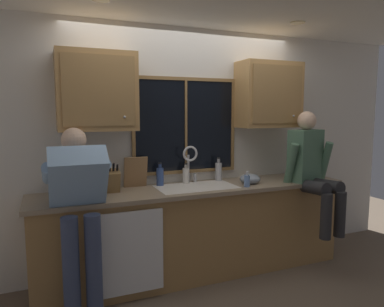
# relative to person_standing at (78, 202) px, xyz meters

# --- Properties ---
(back_wall) EXTENTS (5.56, 0.12, 2.55)m
(back_wall) POSITION_rel_person_standing_xyz_m (1.17, 0.66, 0.32)
(back_wall) COLOR silver
(back_wall) RESTS_ON floor
(ceiling_downlight_left) EXTENTS (0.14, 0.14, 0.01)m
(ceiling_downlight_left) POSITION_rel_person_standing_xyz_m (0.23, 0.00, 1.59)
(ceiling_downlight_left) COLOR #FFEAB2
(ceiling_downlight_right) EXTENTS (0.14, 0.14, 0.01)m
(ceiling_downlight_right) POSITION_rel_person_standing_xyz_m (2.12, 0.00, 1.59)
(ceiling_downlight_right) COLOR #FFEAB2
(window_glass) EXTENTS (1.10, 0.02, 0.95)m
(window_glass) POSITION_rel_person_standing_xyz_m (1.17, 0.60, 0.57)
(window_glass) COLOR black
(window_frame_top) EXTENTS (1.17, 0.02, 0.04)m
(window_frame_top) POSITION_rel_person_standing_xyz_m (1.17, 0.59, 1.06)
(window_frame_top) COLOR olive
(window_frame_bottom) EXTENTS (1.17, 0.02, 0.04)m
(window_frame_bottom) POSITION_rel_person_standing_xyz_m (1.17, 0.59, 0.08)
(window_frame_bottom) COLOR olive
(window_frame_left) EXTENTS (0.03, 0.02, 0.95)m
(window_frame_left) POSITION_rel_person_standing_xyz_m (0.60, 0.59, 0.57)
(window_frame_left) COLOR olive
(window_frame_right) EXTENTS (0.03, 0.02, 0.95)m
(window_frame_right) POSITION_rel_person_standing_xyz_m (1.73, 0.59, 0.57)
(window_frame_right) COLOR olive
(window_mullion_center) EXTENTS (0.02, 0.02, 0.95)m
(window_mullion_center) POSITION_rel_person_standing_xyz_m (1.17, 0.58, 0.57)
(window_mullion_center) COLOR olive
(lower_cabinet_run) EXTENTS (3.16, 0.58, 0.88)m
(lower_cabinet_run) POSITION_rel_person_standing_xyz_m (1.17, 0.31, -0.51)
(lower_cabinet_run) COLOR #A07744
(lower_cabinet_run) RESTS_ON floor
(countertop) EXTENTS (3.22, 0.62, 0.04)m
(countertop) POSITION_rel_person_standing_xyz_m (1.17, 0.29, -0.05)
(countertop) COLOR gray
(countertop) RESTS_ON lower_cabinet_run
(dishwasher_front) EXTENTS (0.60, 0.02, 0.74)m
(dishwasher_front) POSITION_rel_person_standing_xyz_m (0.41, -0.00, -0.50)
(dishwasher_front) COLOR white
(upper_cabinet_left) EXTENTS (0.71, 0.36, 0.72)m
(upper_cabinet_left) POSITION_rel_person_standing_xyz_m (0.23, 0.44, 0.91)
(upper_cabinet_left) COLOR #B2844C
(upper_cabinet_right) EXTENTS (0.71, 0.36, 0.72)m
(upper_cabinet_right) POSITION_rel_person_standing_xyz_m (2.10, 0.44, 0.91)
(upper_cabinet_right) COLOR #B2844C
(sink) EXTENTS (0.80, 0.46, 0.21)m
(sink) POSITION_rel_person_standing_xyz_m (1.17, 0.30, -0.13)
(sink) COLOR white
(sink) RESTS_ON lower_cabinet_run
(faucet) EXTENTS (0.18, 0.09, 0.40)m
(faucet) POSITION_rel_person_standing_xyz_m (1.17, 0.49, 0.22)
(faucet) COLOR silver
(faucet) RESTS_ON countertop
(person_standing) EXTENTS (0.53, 0.70, 1.54)m
(person_standing) POSITION_rel_person_standing_xyz_m (0.00, 0.00, 0.00)
(person_standing) COLOR #384260
(person_standing) RESTS_ON floor
(person_sitting_on_counter) EXTENTS (0.54, 0.65, 1.26)m
(person_sitting_on_counter) POSITION_rel_person_standing_xyz_m (2.39, 0.03, 0.15)
(person_sitting_on_counter) COLOR #262628
(person_sitting_on_counter) RESTS_ON countertop
(knife_block) EXTENTS (0.12, 0.18, 0.32)m
(knife_block) POSITION_rel_person_standing_xyz_m (0.34, 0.37, 0.07)
(knife_block) COLOR olive
(knife_block) RESTS_ON countertop
(cutting_board) EXTENTS (0.23, 0.08, 0.31)m
(cutting_board) POSITION_rel_person_standing_xyz_m (0.60, 0.52, 0.12)
(cutting_board) COLOR #997047
(cutting_board) RESTS_ON countertop
(mixing_bowl) EXTENTS (0.22, 0.22, 0.11)m
(mixing_bowl) POSITION_rel_person_standing_xyz_m (1.76, 0.24, 0.01)
(mixing_bowl) COLOR #8C99A8
(mixing_bowl) RESTS_ON countertop
(soap_dispenser) EXTENTS (0.06, 0.07, 0.17)m
(soap_dispenser) POSITION_rel_person_standing_xyz_m (1.64, 0.11, 0.03)
(soap_dispenser) COLOR #668CCC
(soap_dispenser) RESTS_ON countertop
(bottle_green_glass) EXTENTS (0.08, 0.08, 0.24)m
(bottle_green_glass) POSITION_rel_person_standing_xyz_m (0.85, 0.50, 0.06)
(bottle_green_glass) COLOR #334C8C
(bottle_green_glass) RESTS_ON countertop
(bottle_tall_clear) EXTENTS (0.07, 0.07, 0.25)m
(bottle_tall_clear) POSITION_rel_person_standing_xyz_m (1.52, 0.51, 0.07)
(bottle_tall_clear) COLOR #B7B7BC
(bottle_tall_clear) RESTS_ON countertop
(bottle_amber_small) EXTENTS (0.07, 0.07, 0.21)m
(bottle_amber_small) POSITION_rel_person_standing_xyz_m (1.13, 0.50, 0.05)
(bottle_amber_small) COLOR silver
(bottle_amber_small) RESTS_ON countertop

